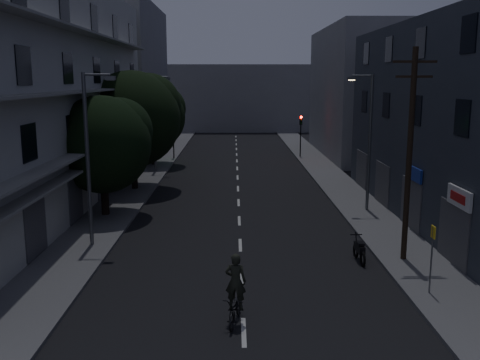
{
  "coord_description": "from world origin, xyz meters",
  "views": [
    {
      "loc": [
        -0.3,
        -13.64,
        7.84
      ],
      "look_at": [
        0.0,
        12.0,
        3.0
      ],
      "focal_mm": 40.0,
      "sensor_mm": 36.0,
      "label": 1
    }
  ],
  "objects_px": {
    "utility_pole": "(410,151)",
    "bus_stop_sign": "(432,247)",
    "motorcycle": "(359,251)",
    "cyclist": "(236,300)"
  },
  "relations": [
    {
      "from": "cyclist",
      "to": "motorcycle",
      "type": "bearing_deg",
      "value": 57.93
    },
    {
      "from": "bus_stop_sign",
      "to": "motorcycle",
      "type": "bearing_deg",
      "value": 113.35
    },
    {
      "from": "motorcycle",
      "to": "cyclist",
      "type": "height_order",
      "value": "cyclist"
    },
    {
      "from": "utility_pole",
      "to": "bus_stop_sign",
      "type": "distance_m",
      "value": 4.83
    },
    {
      "from": "cyclist",
      "to": "utility_pole",
      "type": "bearing_deg",
      "value": 48.86
    },
    {
      "from": "motorcycle",
      "to": "cyclist",
      "type": "relative_size",
      "value": 0.79
    },
    {
      "from": "utility_pole",
      "to": "bus_stop_sign",
      "type": "height_order",
      "value": "utility_pole"
    },
    {
      "from": "utility_pole",
      "to": "bus_stop_sign",
      "type": "xyz_separation_m",
      "value": [
        -0.24,
        -3.79,
        -2.98
      ]
    },
    {
      "from": "utility_pole",
      "to": "cyclist",
      "type": "relative_size",
      "value": 3.8
    },
    {
      "from": "utility_pole",
      "to": "motorcycle",
      "type": "height_order",
      "value": "utility_pole"
    }
  ]
}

